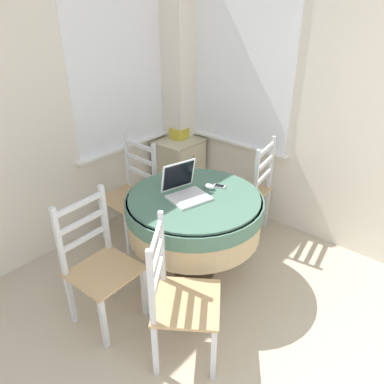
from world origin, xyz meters
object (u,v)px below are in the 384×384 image
corner_cabinet (179,170)px  computer_mouse (209,187)px  dining_chair_near_back_window (132,194)px  dining_chair_left_flank (100,266)px  cell_phone (219,186)px  dining_chair_camera_near (180,299)px  laptop (185,190)px  storage_box (179,133)px  dining_chair_near_right_window (249,191)px  round_dining_table (194,213)px

corner_cabinet → computer_mouse: bearing=-126.5°
dining_chair_near_back_window → dining_chair_left_flank: 1.06m
cell_phone → dining_chair_camera_near: size_ratio=0.12×
dining_chair_near_back_window → cell_phone: bearing=-76.6°
computer_mouse → corner_cabinet: size_ratio=0.12×
laptop → computer_mouse: size_ratio=4.29×
computer_mouse → dining_chair_left_flank: size_ratio=0.09×
corner_cabinet → storage_box: (0.04, 0.03, 0.42)m
dining_chair_near_right_window → dining_chair_left_flank: (-1.63, 0.19, 0.00)m
computer_mouse → storage_box: (0.78, 1.03, 0.01)m
dining_chair_near_right_window → dining_chair_camera_near: size_ratio=1.00×
dining_chair_near_back_window → dining_chair_near_right_window: 1.12m
dining_chair_near_right_window → storage_box: size_ratio=5.83×
storage_box → cell_phone: bearing=-123.2°
round_dining_table → computer_mouse: computer_mouse is taller
corner_cabinet → cell_phone: bearing=-122.3°
laptop → dining_chair_near_back_window: 0.84m
corner_cabinet → storage_box: storage_box is taller
computer_mouse → corner_cabinet: (0.74, 1.00, -0.41)m
round_dining_table → dining_chair_left_flank: 0.84m
computer_mouse → cell_phone: bearing=-24.9°
round_dining_table → cell_phone: cell_phone is taller
dining_chair_near_right_window → computer_mouse: bearing=-178.6°
cell_phone → dining_chair_near_back_window: size_ratio=0.12×
cell_phone → dining_chair_left_flank: (-1.06, 0.25, -0.30)m
laptop → cell_phone: laptop is taller
round_dining_table → storage_box: size_ratio=6.48×
cell_phone → dining_chair_left_flank: size_ratio=0.12×
dining_chair_near_right_window → corner_cabinet: dining_chair_near_right_window is taller
computer_mouse → dining_chair_camera_near: 1.01m
laptop → cell_phone: 0.32m
dining_chair_near_back_window → dining_chair_near_right_window: size_ratio=1.00×
dining_chair_near_right_window → dining_chair_left_flank: size_ratio=1.00×
laptop → computer_mouse: 0.23m
storage_box → round_dining_table: bearing=-133.3°
cell_phone → storage_box: storage_box is taller
dining_chair_near_back_window → dining_chair_camera_near: bearing=-120.0°
storage_box → dining_chair_near_back_window: bearing=-167.6°
dining_chair_camera_near → corner_cabinet: (1.59, 1.43, -0.10)m
round_dining_table → corner_cabinet: bearing=47.1°
laptop → corner_cabinet: size_ratio=0.51×
computer_mouse → storage_box: storage_box is taller
round_dining_table → dining_chair_near_back_window: (0.05, 0.81, -0.14)m
dining_chair_near_back_window → storage_box: 0.98m
round_dining_table → laptop: laptop is taller
computer_mouse → laptop: bearing=161.3°
cell_phone → dining_chair_camera_near: bearing=-157.1°
dining_chair_near_back_window → corner_cabinet: bearing=11.0°
dining_chair_camera_near → corner_cabinet: size_ratio=1.35×
round_dining_table → storage_box: storage_box is taller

